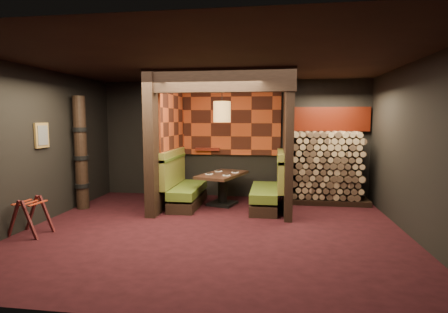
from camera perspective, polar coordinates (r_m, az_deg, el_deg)
floor at (r=6.17m, az=-1.74°, el=-12.05°), size 6.50×5.50×0.02m
ceiling at (r=5.94m, az=-1.83°, el=15.26°), size 6.50×5.50×0.02m
wall_back at (r=8.61m, az=1.37°, el=2.83°), size 6.50×0.02×2.85m
wall_front at (r=3.22m, az=-10.26°, el=-2.67°), size 6.50×0.02×2.85m
wall_left at (r=7.20m, az=-28.28°, el=1.48°), size 0.02×5.50×2.85m
wall_right at (r=6.22m, az=29.30°, el=0.82°), size 0.02×5.50×2.85m
partition_left at (r=7.81m, az=-9.49°, el=2.42°), size 0.20×2.20×2.85m
partition_right at (r=7.50m, az=10.33°, el=2.26°), size 0.15×2.10×2.85m
header_beam at (r=6.60m, az=-0.97°, el=12.33°), size 2.85×0.18×0.44m
tapa_back_panel at (r=8.55m, az=1.17°, el=5.46°), size 2.40×0.06×1.55m
tapa_side_panel at (r=7.93m, az=-8.33°, el=5.57°), size 0.04×1.85×1.45m
lacquer_shelf at (r=8.61m, az=-2.69°, el=1.20°), size 0.60×0.12×0.07m
booth_bench_left at (r=7.83m, az=-6.64°, el=-5.09°), size 0.68×1.60×1.14m
booth_bench_right at (r=7.58m, az=7.40°, el=-5.47°), size 0.68×1.60×1.14m
dining_table at (r=7.83m, az=-0.27°, el=-4.48°), size 1.10×1.50×0.71m
place_settings at (r=7.79m, az=-0.27°, el=-2.70°), size 0.72×0.75×0.03m
pendant_lamp at (r=7.65m, az=-0.33°, el=7.31°), size 0.38×0.38×1.00m
framed_picture at (r=7.25m, az=-27.61°, el=3.09°), size 0.05×0.36×0.46m
luggage_rack at (r=6.69m, az=-29.05°, el=-8.35°), size 0.65×0.48×0.67m
totem_column at (r=8.02m, az=-22.33°, el=0.43°), size 0.31×0.31×2.40m
firewood_stack at (r=8.30m, az=16.89°, el=-1.75°), size 1.73×0.70×1.64m
mosaic_header at (r=8.56m, az=16.78°, el=5.86°), size 1.83×0.10×0.56m
bay_front_post at (r=7.76m, az=10.92°, el=2.37°), size 0.08×0.08×2.85m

